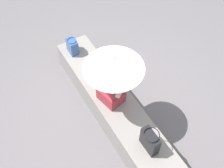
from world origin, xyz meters
TOP-DOWN VIEW (x-y plane):
  - ground_plane at (0.00, 0.00)m, footprint 14.00×14.00m
  - stone_bench at (0.00, 0.00)m, footprint 2.82×0.54m
  - person_seated at (0.00, -0.03)m, footprint 0.50×0.34m
  - parasol at (0.08, -0.03)m, footprint 0.77×0.77m
  - handbag_black at (0.90, 0.01)m, footprint 0.28×0.21m
  - tote_bag_canvas at (-1.14, -0.09)m, footprint 0.21×0.16m
  - magazine at (-0.59, -0.02)m, footprint 0.32×0.27m

SIDE VIEW (x-z plane):
  - ground_plane at x=0.00m, z-range 0.00..0.00m
  - stone_bench at x=0.00m, z-range 0.00..0.47m
  - magazine at x=-0.59m, z-range 0.47..0.49m
  - tote_bag_canvas at x=-1.14m, z-range 0.47..0.75m
  - handbag_black at x=0.90m, z-range 0.47..0.82m
  - person_seated at x=0.00m, z-range 0.41..1.31m
  - parasol at x=0.08m, z-range 0.85..1.84m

